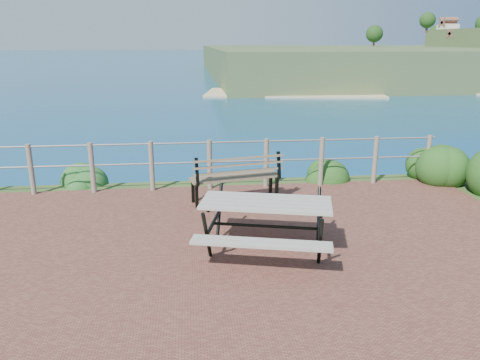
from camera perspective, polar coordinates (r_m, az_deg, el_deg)
The scene contains 8 objects.
ground at distance 6.45m, azimuth -2.22°, elevation -10.18°, with size 10.00×7.00×0.12m, color brown.
ocean at distance 205.76m, azimuth -6.39°, elevation 15.74°, with size 1200.00×1200.00×0.00m, color #165786.
safety_railing at distance 9.40m, azimuth -3.73°, elevation 2.21°, with size 9.40×0.10×1.00m.
picnic_table at distance 6.58m, azimuth 3.16°, elevation -5.02°, with size 1.92×1.52×0.76m.
park_bench at distance 8.62m, azimuth -0.59°, elevation 1.25°, with size 1.72×0.75×0.94m.
shrub_right_edge at distance 10.98m, azimuth 23.08°, elevation -0.08°, with size 1.03×1.03×1.48m, color #1C3F13.
shrub_lip_west at distance 10.41m, azimuth -18.39°, elevation -0.46°, with size 0.86×0.86×0.64m, color #1F5423.
shrub_lip_east at distance 10.52m, azimuth 10.26°, elevation 0.32°, with size 0.86×0.86×0.64m, color #1C3F13.
Camera 1 is at (-0.38, -5.74, 2.91)m, focal length 35.00 mm.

